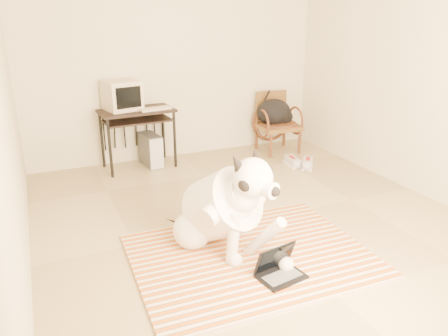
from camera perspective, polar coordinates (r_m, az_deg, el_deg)
floor at (r=4.28m, az=3.86°, el=-6.82°), size 4.50×4.50×0.00m
wall_back at (r=5.93m, az=-6.22°, el=14.29°), size 4.50×0.00×4.50m
wall_left at (r=3.42m, az=-27.10°, el=8.14°), size 0.00×4.50×4.50m
wall_right at (r=5.11m, az=25.01°, el=11.70°), size 0.00×4.50×4.50m
rug at (r=3.69m, az=3.53°, el=-11.34°), size 1.95×1.51×0.02m
dog at (r=3.60m, az=-0.18°, el=-5.26°), size 0.77×1.21×0.98m
laptop at (r=3.41m, az=7.16°, el=-12.93°), size 0.38×0.30×0.24m
computer_desk at (r=5.60m, az=-11.28°, el=6.41°), size 0.94×0.56×0.76m
crt_monitor at (r=5.58m, az=-13.17°, el=9.24°), size 0.48×0.46×0.36m
desk_keyboard at (r=5.52m, az=-8.98°, el=7.64°), size 0.42×0.20×0.03m
pc_tower at (r=5.76m, az=-9.55°, el=2.35°), size 0.23×0.46×0.42m
rattan_chair at (r=6.29m, az=6.91°, el=5.97°), size 0.57×0.55×0.83m
backpack at (r=6.25m, az=6.71°, el=7.15°), size 0.54×0.41×0.37m
sneaker_left at (r=5.80m, az=8.93°, el=0.82°), size 0.16×0.31×0.11m
sneaker_right at (r=5.76m, az=10.87°, el=0.59°), size 0.29×0.32×0.11m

